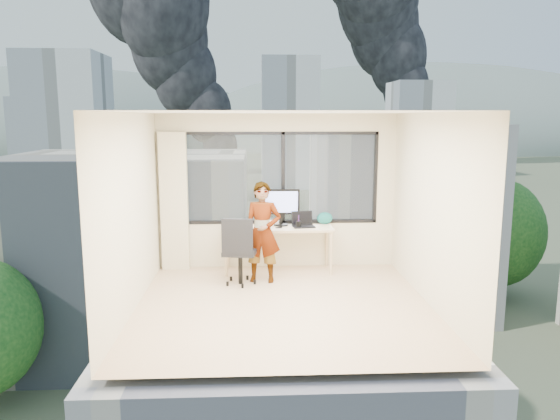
{
  "coord_description": "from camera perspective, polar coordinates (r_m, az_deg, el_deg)",
  "views": [
    {
      "loc": [
        -0.39,
        -6.93,
        2.54
      ],
      "look_at": [
        0.0,
        1.0,
        1.15
      ],
      "focal_mm": 34.16,
      "sensor_mm": 36.0,
      "label": 1
    }
  ],
  "objects": [
    {
      "name": "person",
      "position": [
        8.23,
        -1.88,
        -2.4
      ],
      "size": [
        0.63,
        0.47,
        1.57
      ],
      "primitive_type": "imported",
      "rotation": [
        0.0,
        0.0,
        -0.18
      ],
      "color": "#2D2D33",
      "rests_on": "floor"
    },
    {
      "name": "near_bldg_a",
      "position": [
        39.1,
        -15.47,
        -4.55
      ],
      "size": [
        16.0,
        12.0,
        14.0
      ],
      "primitive_type": "cube",
      "color": "#F1E4CA",
      "rests_on": "exterior_ground"
    },
    {
      "name": "chair",
      "position": [
        8.17,
        -4.28,
        -4.24
      ],
      "size": [
        0.64,
        0.64,
        1.09
      ],
      "primitive_type": null,
      "rotation": [
        0.0,
        0.0,
        -0.16
      ],
      "color": "black",
      "rests_on": "floor"
    },
    {
      "name": "smoke_plume_b",
      "position": [
        187.0,
        15.15,
        17.13
      ],
      "size": [
        30.0,
        18.0,
        70.0
      ],
      "primitive_type": null,
      "color": "black",
      "rests_on": "exterior_ground"
    },
    {
      "name": "wall_left",
      "position": [
        7.22,
        -15.66,
        -0.33
      ],
      "size": [
        0.01,
        4.0,
        2.6
      ],
      "primitive_type": "cube",
      "color": "beige",
      "rests_on": "ground"
    },
    {
      "name": "game_console",
      "position": [
        9.01,
        -1.27,
        -1.27
      ],
      "size": [
        0.39,
        0.35,
        0.08
      ],
      "primitive_type": "cube",
      "rotation": [
        0.0,
        0.0,
        0.24
      ],
      "color": "white",
      "rests_on": "desk"
    },
    {
      "name": "pen_cup",
      "position": [
        8.73,
        1.99,
        -1.55
      ],
      "size": [
        0.09,
        0.09,
        0.11
      ],
      "primitive_type": "cylinder",
      "rotation": [
        0.0,
        0.0,
        0.05
      ],
      "color": "black",
      "rests_on": "desk"
    },
    {
      "name": "tree_c",
      "position": [
        53.26,
        22.19,
        -3.32
      ],
      "size": [
        8.4,
        8.4,
        10.0
      ],
      "primitive_type": null,
      "color": "#184819",
      "rests_on": "exterior_ground"
    },
    {
      "name": "near_bldg_b",
      "position": [
        47.38,
        12.42,
        -0.67
      ],
      "size": [
        14.0,
        13.0,
        16.0
      ],
      "primitive_type": "cube",
      "color": "white",
      "rests_on": "exterior_ground"
    },
    {
      "name": "far_tower_c",
      "position": [
        153.82,
        14.53,
        8.31
      ],
      "size": [
        15.0,
        15.0,
        26.0
      ],
      "primitive_type": "cube",
      "color": "silver",
      "rests_on": "exterior_ground"
    },
    {
      "name": "ceiling",
      "position": [
        6.94,
        0.41,
        10.43
      ],
      "size": [
        4.0,
        4.0,
        0.01
      ],
      "primitive_type": "cube",
      "color": "white",
      "rests_on": "ground"
    },
    {
      "name": "floor",
      "position": [
        7.39,
        0.38,
        -10.18
      ],
      "size": [
        4.0,
        4.0,
        0.01
      ],
      "primitive_type": "cube",
      "color": "tan",
      "rests_on": "ground"
    },
    {
      "name": "wall_front",
      "position": [
        5.1,
        1.65,
        -4.16
      ],
      "size": [
        4.0,
        0.01,
        2.6
      ],
      "primitive_type": "cube",
      "color": "beige",
      "rests_on": "ground"
    },
    {
      "name": "hill_a",
      "position": [
        348.51,
        -23.01,
        6.44
      ],
      "size": [
        288.0,
        216.0,
        90.0
      ],
      "primitive_type": "ellipsoid",
      "color": "slate",
      "rests_on": "exterior_ground"
    },
    {
      "name": "monitor",
      "position": [
        8.86,
        0.1,
        0.32
      ],
      "size": [
        0.62,
        0.14,
        0.62
      ],
      "primitive_type": null,
      "rotation": [
        0.0,
        0.0,
        -0.02
      ],
      "color": "black",
      "rests_on": "desk"
    },
    {
      "name": "laptop",
      "position": [
        8.77,
        2.55,
        -1.1
      ],
      "size": [
        0.4,
        0.42,
        0.23
      ],
      "primitive_type": null,
      "rotation": [
        0.0,
        0.0,
        0.14
      ],
      "color": "black",
      "rests_on": "desk"
    },
    {
      "name": "cellphone",
      "position": [
        8.7,
        -0.13,
        -1.89
      ],
      "size": [
        0.11,
        0.05,
        0.01
      ],
      "primitive_type": "cube",
      "rotation": [
        0.0,
        0.0,
        0.02
      ],
      "color": "black",
      "rests_on": "desk"
    },
    {
      "name": "hill_b",
      "position": [
        342.39,
        14.37,
        6.87
      ],
      "size": [
        300.0,
        220.0,
        96.0
      ],
      "primitive_type": "ellipsoid",
      "color": "slate",
      "rests_on": "exterior_ground"
    },
    {
      "name": "far_tower_d",
      "position": [
        167.96,
        -23.77,
        7.22
      ],
      "size": [
        16.0,
        14.0,
        22.0
      ],
      "primitive_type": "cube",
      "color": "silver",
      "rests_on": "exterior_ground"
    },
    {
      "name": "tree_b",
      "position": [
        28.03,
        6.74,
        -15.57
      ],
      "size": [
        7.6,
        7.6,
        9.0
      ],
      "primitive_type": null,
      "color": "#184819",
      "rests_on": "exterior_ground"
    },
    {
      "name": "handbag",
      "position": [
        9.03,
        4.81,
        -0.88
      ],
      "size": [
        0.29,
        0.2,
        0.2
      ],
      "primitive_type": "ellipsoid",
      "rotation": [
        0.0,
        0.0,
        -0.29
      ],
      "color": "#0C4C42",
      "rests_on": "desk"
    },
    {
      "name": "exterior_ground",
      "position": [
        128.0,
        -2.59,
        2.51
      ],
      "size": [
        400.0,
        400.0,
        0.04
      ],
      "primitive_type": "cube",
      "color": "#515B3D",
      "rests_on": "ground"
    },
    {
      "name": "far_tower_b",
      "position": [
        127.21,
        1.01,
        9.25
      ],
      "size": [
        13.0,
        13.0,
        30.0
      ],
      "primitive_type": "cube",
      "color": "silver",
      "rests_on": "exterior_ground"
    },
    {
      "name": "far_tower_a",
      "position": [
        107.67,
        -21.76,
        7.9
      ],
      "size": [
        14.0,
        14.0,
        28.0
      ],
      "primitive_type": "cube",
      "color": "silver",
      "rests_on": "exterior_ground"
    },
    {
      "name": "curtain",
      "position": [
        9.02,
        -11.26,
        0.87
      ],
      "size": [
        0.45,
        0.14,
        2.3
      ],
      "primitive_type": "cube",
      "color": "beige",
      "rests_on": "floor"
    },
    {
      "name": "desk",
      "position": [
        8.86,
        -0.21,
        -4.2
      ],
      "size": [
        1.8,
        0.6,
        0.75
      ],
      "primitive_type": "cube",
      "color": "tan",
      "rests_on": "floor"
    },
    {
      "name": "window_wall",
      "position": [
        8.99,
        0.01,
        3.46
      ],
      "size": [
        3.3,
        0.16,
        1.55
      ],
      "primitive_type": null,
      "color": "black",
      "rests_on": "ground"
    },
    {
      "name": "wall_right",
      "position": [
        7.43,
        15.99,
        -0.06
      ],
      "size": [
        0.01,
        4.0,
        2.6
      ],
      "primitive_type": "cube",
      "color": "beige",
      "rests_on": "ground"
    }
  ]
}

